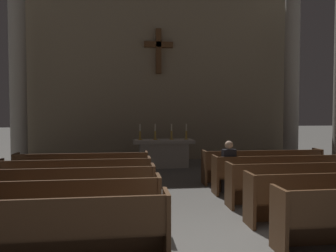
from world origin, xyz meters
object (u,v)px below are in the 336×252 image
object	(u,v)px
pew_left_row_5	(83,170)
pew_right_row_5	(262,166)
candlestick_outer_left	(140,135)
pew_left_row_3	(68,190)
column_right_third	(292,69)
pew_left_row_1	(37,232)
pew_left_row_4	(76,179)
candlestick_inner_right	(172,135)
lone_worshipper	(228,166)
altar	(163,153)
pew_right_row_4	(281,174)
pew_right_row_3	(305,183)
column_left_third	(18,64)
pew_left_row_2	(56,207)
candlestick_inner_left	(155,135)
candlestick_outer_right	(186,135)

from	to	relation	value
pew_left_row_5	pew_right_row_5	xyz separation A→B (m)	(4.99, 0.00, 0.00)
candlestick_outer_left	pew_left_row_3	bearing A→B (deg)	-107.46
column_right_third	pew_left_row_3	bearing A→B (deg)	-143.51
pew_left_row_1	pew_left_row_4	bearing A→B (deg)	90.00
pew_right_row_5	candlestick_inner_right	xyz separation A→B (m)	(-2.20, 2.99, 0.71)
candlestick_inner_right	lone_worshipper	bearing A→B (deg)	-78.46
candlestick_inner_right	altar	bearing A→B (deg)	-180.00
pew_right_row_4	candlestick_outer_left	distance (m)	5.35
pew_right_row_5	column_right_third	distance (m)	5.40
pew_right_row_3	column_left_third	distance (m)	10.04
pew_right_row_4	column_right_third	distance (m)	6.17
pew_left_row_2	candlestick_inner_left	distance (m)	6.76
pew_right_row_4	candlestick_inner_left	size ratio (longest dim) A/B	6.00
pew_right_row_3	candlestick_inner_left	world-z (taller)	candlestick_inner_left
pew_left_row_3	pew_left_row_4	bearing A→B (deg)	90.00
pew_left_row_1	pew_left_row_3	distance (m)	2.24
pew_left_row_1	column_right_third	distance (m)	11.46
pew_left_row_1	candlestick_outer_right	size ratio (longest dim) A/B	6.00
candlestick_inner_left	candlestick_inner_right	bearing A→B (deg)	0.00
pew_left_row_3	pew_right_row_5	size ratio (longest dim) A/B	1.00
lone_worshipper	column_left_third	bearing A→B (deg)	144.41
pew_left_row_2	pew_left_row_1	bearing A→B (deg)	-90.00
pew_left_row_3	pew_left_row_5	xyz separation A→B (m)	(0.00, 2.24, 0.00)
pew_left_row_4	candlestick_outer_right	xyz separation A→B (m)	(3.35, 4.11, 0.71)
pew_left_row_3	column_left_third	bearing A→B (deg)	115.11
pew_right_row_3	lone_worshipper	distance (m)	1.80
column_right_third	column_left_third	bearing A→B (deg)	180.00
candlestick_inner_right	candlestick_outer_left	bearing A→B (deg)	180.00
pew_right_row_3	candlestick_outer_right	size ratio (longest dim) A/B	6.00
pew_right_row_4	pew_left_row_2	bearing A→B (deg)	-155.83
pew_left_row_3	candlestick_outer_left	world-z (taller)	candlestick_outer_left
pew_left_row_1	pew_left_row_3	size ratio (longest dim) A/B	1.00
candlestick_outer_right	pew_left_row_4	bearing A→B (deg)	-129.12
pew_left_row_3	column_left_third	xyz separation A→B (m)	(-2.65, 5.65, 3.24)
altar	candlestick_inner_right	distance (m)	0.72
pew_right_row_5	candlestick_outer_left	bearing A→B (deg)	138.18
candlestick_inner_left	lone_worshipper	world-z (taller)	candlestick_inner_left
pew_left_row_1	candlestick_outer_left	distance (m)	7.69
column_right_third	candlestick_inner_left	bearing A→B (deg)	-175.62
pew_left_row_3	pew_right_row_4	distance (m)	5.12
pew_left_row_3	pew_right_row_3	bearing A→B (deg)	0.00
pew_right_row_4	column_left_third	xyz separation A→B (m)	(-7.64, 4.53, 3.24)
pew_left_row_3	pew_left_row_5	distance (m)	2.24
pew_left_row_5	candlestick_inner_right	xyz separation A→B (m)	(2.80, 2.99, 0.71)
pew_left_row_4	column_right_third	distance (m)	9.46
pew_left_row_1	pew_right_row_4	bearing A→B (deg)	33.95
altar	candlestick_inner_right	xyz separation A→B (m)	(0.30, 0.00, 0.65)
pew_right_row_5	pew_left_row_3	bearing A→B (deg)	-155.83
candlestick_outer_right	column_left_third	bearing A→B (deg)	176.02
candlestick_outer_right	pew_right_row_4	bearing A→B (deg)	-68.19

